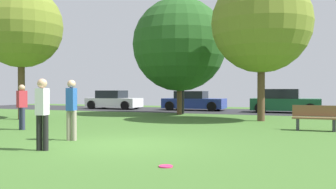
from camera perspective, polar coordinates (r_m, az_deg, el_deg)
name	(u,v)px	position (r m, az deg, el deg)	size (l,w,h in m)	color
ground_plane	(124,144)	(10.14, -6.76, -7.59)	(44.00, 44.00, 0.00)	#3D6628
road_strip	(238,111)	(25.33, 10.60, -2.55)	(44.00, 6.40, 0.01)	#28282B
maple_tree_far	(261,23)	(18.18, 14.08, 10.53)	(4.64, 4.64, 6.89)	brown
oak_tree_right	(21,27)	(19.91, -21.54, 9.61)	(4.04, 4.04, 6.58)	brown
oak_tree_center	(179,45)	(22.06, 1.75, 7.63)	(5.48, 5.48, 6.85)	brown
person_thrower	(42,111)	(9.49, -18.67, -2.34)	(0.30, 0.36, 1.74)	black
person_catcher	(71,107)	(11.12, -14.54, -1.82)	(0.30, 0.36, 1.75)	gray
person_bystander	(22,105)	(14.63, -21.43, -1.48)	(0.32, 0.38, 1.65)	#2D334C
frisbee_disc	(166,166)	(7.22, -0.35, -10.92)	(0.27, 0.27, 0.03)	#EA2D6B
parked_car_white	(113,101)	(28.44, -8.33, -0.91)	(4.04, 2.04, 1.39)	white
parked_car_blue	(193,101)	(26.33, 3.91, -1.06)	(4.32, 2.00, 1.36)	#233893
parked_car_green	(285,102)	(24.70, 17.41, -1.10)	(4.19, 2.03, 1.50)	#195633
park_bench	(316,118)	(14.36, 21.64, -3.31)	(1.60, 0.45, 0.90)	brown
street_lamp_post	(183,76)	(22.28, 2.33, 2.78)	(0.14, 0.14, 4.50)	#2D2D33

